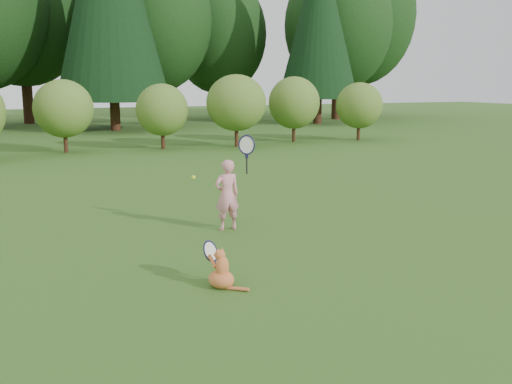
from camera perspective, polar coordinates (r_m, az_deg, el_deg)
name	(u,v)px	position (r m, az deg, el deg)	size (l,w,h in m)	color
ground	(265,249)	(8.48, 0.89, -5.70)	(100.00, 100.00, 0.00)	#1F4D15
shrub_row	(114,112)	(20.71, -14.06, 7.76)	(28.00, 3.00, 2.80)	#526920
child	(228,193)	(9.44, -2.85, -0.12)	(0.64, 0.39, 1.77)	pink
cat	(221,267)	(6.89, -3.55, -7.49)	(0.48, 0.75, 0.65)	#B95E23
tennis_ball	(193,177)	(7.66, -6.28, 1.47)	(0.06, 0.06, 0.06)	yellow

